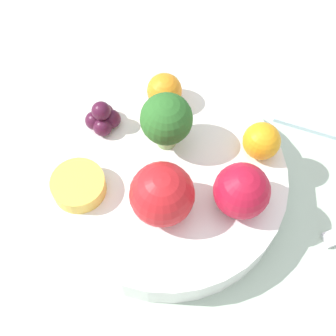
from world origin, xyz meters
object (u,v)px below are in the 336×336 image
Objects in this scene: broccoli at (168,120)px; orange_front at (262,141)px; apple_green at (242,191)px; orange_back at (165,91)px; apple_red at (162,194)px; bowl at (168,182)px; small_cup at (79,186)px; grape_cluster at (103,118)px.

broccoli is 1.77× the size of orange_front.
broccoli is at bearing 170.79° from orange_front.
orange_back is (-0.07, 0.13, -0.01)m from apple_green.
orange_front and orange_back have the same top height.
orange_back is at bearing 86.38° from apple_red.
broccoli is (0.00, 0.04, 0.06)m from bowl.
apple_red reaches higher than small_cup.
apple_green is at bearing 1.55° from apple_red.
orange_front reaches higher than bowl.
orange_front is 1.01× the size of orange_back.
orange_front reaches higher than small_cup.
orange_back is at bearing 117.65° from apple_green.
apple_red is 0.12m from orange_front.
apple_red reaches higher than grape_cluster.
bowl is at bearing 9.90° from small_cup.
apple_red is at bearing -93.62° from orange_back.
orange_front is 1.01× the size of grape_cluster.
broccoli is 0.06m from orange_back.
orange_front reaches higher than grape_cluster.
broccoli reaches higher than apple_green.
small_cup is at bearing -170.10° from bowl.
apple_red is 0.07m from apple_green.
small_cup is at bearing -106.31° from grape_cluster.
apple_red reaches higher than bowl.
apple_green is (0.07, 0.00, -0.00)m from apple_red.
bowl is 0.10m from orange_back.
grape_cluster is (-0.13, 0.10, -0.01)m from apple_green.
apple_green is 1.42× the size of orange_back.
bowl is at bearing -90.63° from orange_back.
apple_red is 0.12m from grape_cluster.
orange_back is 0.07m from grape_cluster.
apple_green is (0.07, -0.07, -0.01)m from broccoli.
small_cup is at bearing -149.71° from broccoli.
orange_front is 0.17m from grape_cluster.
broccoli is 1.27× the size of apple_green.
orange_front is at bearing 30.56° from apple_red.
apple_red is at bearing -100.48° from bowl.
broccoli is at bearing -19.62° from grape_cluster.
apple_green is at bearing -115.64° from orange_front.
apple_green is 1.42× the size of grape_cluster.
orange_back is at bearing 49.67° from small_cup.
grape_cluster is at bearing -156.81° from orange_back.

